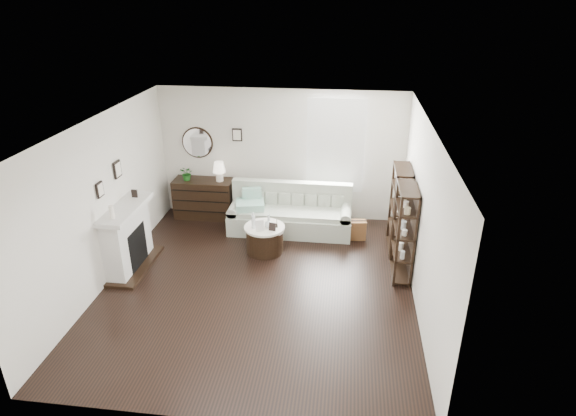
# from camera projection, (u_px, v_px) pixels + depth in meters

# --- Properties ---
(room) EXTENTS (5.50, 5.50, 5.50)m
(room) POSITION_uv_depth(u_px,v_px,m) (317.00, 145.00, 9.61)
(room) COLOR black
(room) RESTS_ON ground
(fireplace) EXTENTS (0.50, 1.40, 1.84)m
(fireplace) POSITION_uv_depth(u_px,v_px,m) (128.00, 239.00, 8.24)
(fireplace) COLOR silver
(fireplace) RESTS_ON ground
(shelf_unit_far) EXTENTS (0.30, 0.80, 1.60)m
(shelf_unit_far) POSITION_uv_depth(u_px,v_px,m) (399.00, 210.00, 8.73)
(shelf_unit_far) COLOR black
(shelf_unit_far) RESTS_ON ground
(shelf_unit_near) EXTENTS (0.30, 0.80, 1.60)m
(shelf_unit_near) POSITION_uv_depth(u_px,v_px,m) (404.00, 232.00, 7.91)
(shelf_unit_near) COLOR black
(shelf_unit_near) RESTS_ON ground
(sofa) EXTENTS (2.42, 0.84, 0.94)m
(sofa) POSITION_uv_depth(u_px,v_px,m) (290.00, 215.00, 9.64)
(sofa) COLOR #A2AA97
(sofa) RESTS_ON ground
(quilt) EXTENTS (0.63, 0.56, 0.14)m
(quilt) POSITION_uv_depth(u_px,v_px,m) (250.00, 205.00, 9.52)
(quilt) COLOR #25876E
(quilt) RESTS_ON sofa
(suitcase) EXTENTS (0.60, 0.27, 0.39)m
(suitcase) POSITION_uv_depth(u_px,v_px,m) (350.00, 230.00, 9.32)
(suitcase) COLOR brown
(suitcase) RESTS_ON ground
(dresser) EXTENTS (1.24, 0.53, 0.83)m
(dresser) POSITION_uv_depth(u_px,v_px,m) (204.00, 198.00, 10.17)
(dresser) COLOR black
(dresser) RESTS_ON ground
(table_lamp) EXTENTS (0.35, 0.35, 0.41)m
(table_lamp) POSITION_uv_depth(u_px,v_px,m) (219.00, 172.00, 9.87)
(table_lamp) COLOR #F0E2CA
(table_lamp) RESTS_ON dresser
(potted_plant) EXTENTS (0.34, 0.32, 0.30)m
(potted_plant) POSITION_uv_depth(u_px,v_px,m) (187.00, 173.00, 9.92)
(potted_plant) COLOR #1A5919
(potted_plant) RESTS_ON dresser
(drum_table) EXTENTS (0.74, 0.74, 0.52)m
(drum_table) POSITION_uv_depth(u_px,v_px,m) (265.00, 239.00, 8.85)
(drum_table) COLOR black
(drum_table) RESTS_ON ground
(pedestal_table) EXTENTS (0.41, 0.41, 0.49)m
(pedestal_table) POSITION_uv_depth(u_px,v_px,m) (272.00, 231.00, 8.73)
(pedestal_table) COLOR white
(pedestal_table) RESTS_ON ground
(eiffel_drum) EXTENTS (0.14, 0.14, 0.21)m
(eiffel_drum) POSITION_uv_depth(u_px,v_px,m) (269.00, 220.00, 8.74)
(eiffel_drum) COLOR black
(eiffel_drum) RESTS_ON drum_table
(bottle_drum) EXTENTS (0.07, 0.07, 0.30)m
(bottle_drum) POSITION_uv_depth(u_px,v_px,m) (253.00, 220.00, 8.63)
(bottle_drum) COLOR silver
(bottle_drum) RESTS_ON drum_table
(card_frame_drum) EXTENTS (0.16, 0.10, 0.20)m
(card_frame_drum) POSITION_uv_depth(u_px,v_px,m) (260.00, 226.00, 8.54)
(card_frame_drum) COLOR silver
(card_frame_drum) RESTS_ON drum_table
(eiffel_ped) EXTENTS (0.10, 0.10, 0.16)m
(eiffel_ped) POSITION_uv_depth(u_px,v_px,m) (277.00, 225.00, 8.69)
(eiffel_ped) COLOR black
(eiffel_ped) RESTS_ON pedestal_table
(flask_ped) EXTENTS (0.15, 0.15, 0.28)m
(flask_ped) POSITION_uv_depth(u_px,v_px,m) (269.00, 221.00, 8.67)
(flask_ped) COLOR silver
(flask_ped) RESTS_ON pedestal_table
(card_frame_ped) EXTENTS (0.13, 0.07, 0.17)m
(card_frame_ped) POSITION_uv_depth(u_px,v_px,m) (272.00, 227.00, 8.58)
(card_frame_ped) COLOR black
(card_frame_ped) RESTS_ON pedestal_table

